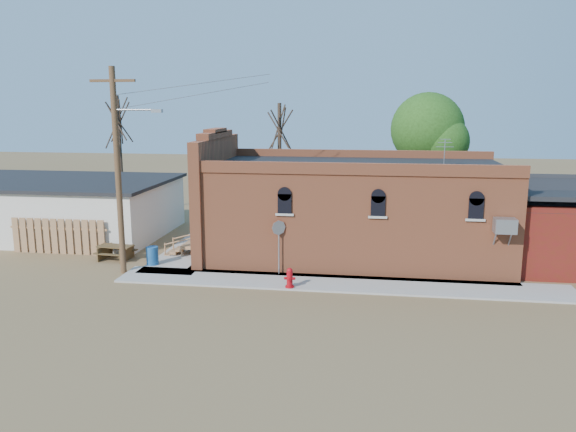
# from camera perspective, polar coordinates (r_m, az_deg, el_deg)

# --- Properties ---
(ground) EXTENTS (120.00, 120.00, 0.00)m
(ground) POSITION_cam_1_polar(r_m,az_deg,el_deg) (23.07, 1.40, -7.50)
(ground) COLOR brown
(ground) RESTS_ON ground
(sidewalk_south) EXTENTS (19.00, 2.20, 0.08)m
(sidewalk_south) POSITION_cam_1_polar(r_m,az_deg,el_deg) (23.78, 5.28, -6.86)
(sidewalk_south) COLOR #9E9991
(sidewalk_south) RESTS_ON ground
(sidewalk_west) EXTENTS (2.60, 10.00, 0.08)m
(sidewalk_west) POSITION_cam_1_polar(r_m,az_deg,el_deg) (30.00, -9.23, -3.11)
(sidewalk_west) COLOR #9E9991
(sidewalk_west) RESTS_ON ground
(brick_bar) EXTENTS (16.40, 7.97, 6.30)m
(brick_bar) POSITION_cam_1_polar(r_m,az_deg,el_deg) (27.66, 6.18, 0.63)
(brick_bar) COLOR #BB5E39
(brick_bar) RESTS_ON ground
(red_shed) EXTENTS (5.40, 6.40, 4.30)m
(red_shed) POSITION_cam_1_polar(r_m,az_deg,el_deg) (29.06, 25.99, -0.09)
(red_shed) COLOR #591F0F
(red_shed) RESTS_ON ground
(wood_fence) EXTENTS (5.20, 0.10, 1.80)m
(wood_fence) POSITION_cam_1_polar(r_m,az_deg,el_deg) (30.48, -22.29, -1.93)
(wood_fence) COLOR #976D44
(wood_fence) RESTS_ON ground
(utility_pole) EXTENTS (3.12, 0.26, 9.00)m
(utility_pole) POSITION_cam_1_polar(r_m,az_deg,el_deg) (25.42, -16.81, 4.81)
(utility_pole) COLOR #513420
(utility_pole) RESTS_ON ground
(tree_bare_near) EXTENTS (2.80, 2.80, 7.65)m
(tree_bare_near) POSITION_cam_1_polar(r_m,az_deg,el_deg) (35.16, -0.87, 8.91)
(tree_bare_near) COLOR #3F2D24
(tree_bare_near) RESTS_ON ground
(tree_bare_far) EXTENTS (2.80, 2.80, 8.16)m
(tree_bare_far) POSITION_cam_1_polar(r_m,az_deg,el_deg) (39.37, -16.86, 9.27)
(tree_bare_far) COLOR #3F2D24
(tree_bare_far) RESTS_ON ground
(tree_leafy) EXTENTS (4.40, 4.40, 8.15)m
(tree_leafy) POSITION_cam_1_polar(r_m,az_deg,el_deg) (35.37, 13.98, 8.55)
(tree_leafy) COLOR #3F2D24
(tree_leafy) RESTS_ON ground
(fire_hydrant) EXTENTS (0.48, 0.48, 0.82)m
(fire_hydrant) POSITION_cam_1_polar(r_m,az_deg,el_deg) (22.97, 0.17, -6.30)
(fire_hydrant) COLOR #A70911
(fire_hydrant) RESTS_ON sidewalk_south
(stop_sign) EXTENTS (0.55, 0.45, 2.42)m
(stop_sign) POSITION_cam_1_polar(r_m,az_deg,el_deg) (24.40, -0.94, -1.71)
(stop_sign) COLOR gray
(stop_sign) RESTS_ON sidewalk_south
(trash_barrel) EXTENTS (0.72, 0.72, 0.85)m
(trash_barrel) POSITION_cam_1_polar(r_m,az_deg,el_deg) (26.92, -13.61, -3.94)
(trash_barrel) COLOR #1C518D
(trash_barrel) RESTS_ON sidewalk_west
(picnic_table) EXTENTS (1.80, 1.43, 0.70)m
(picnic_table) POSITION_cam_1_polar(r_m,az_deg,el_deg) (28.53, -17.11, -3.36)
(picnic_table) COLOR #4F3A1F
(picnic_table) RESTS_ON ground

